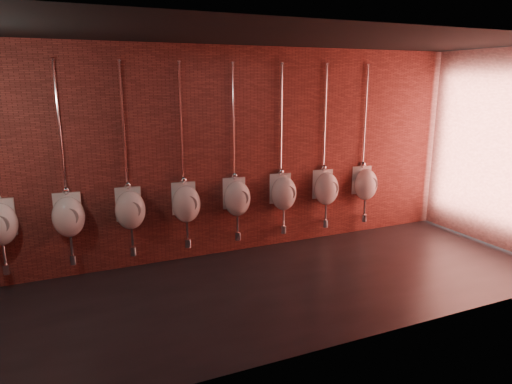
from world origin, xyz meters
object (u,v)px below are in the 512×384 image
urinal_1 (68,216)px  urinal_5 (283,192)px  urinal_0 (0,223)px  urinal_3 (186,203)px  urinal_6 (326,188)px  urinal_4 (237,197)px  urinal_7 (365,184)px  urinal_2 (130,209)px

urinal_1 → urinal_5: (3.24, 0.00, 0.00)m
urinal_5 → urinal_0: bearing=180.0°
urinal_3 → urinal_6: size_ratio=1.00×
urinal_0 → urinal_4: (3.24, 0.00, 0.00)m
urinal_0 → urinal_5: 4.05m
urinal_6 → urinal_7: same height
urinal_1 → urinal_7: 4.87m
urinal_6 → urinal_3: bearing=180.0°
urinal_3 → urinal_7: (3.24, 0.00, 0.00)m
urinal_0 → urinal_1: bearing=0.0°
urinal_4 → urinal_6: same height
urinal_7 → urinal_3: bearing=180.0°
urinal_6 → urinal_7: bearing=0.0°
urinal_4 → urinal_6: 1.62m
urinal_3 → urinal_5: 1.62m
urinal_0 → urinal_4: size_ratio=1.00×
urinal_4 → urinal_7: (2.43, 0.00, 0.00)m
urinal_0 → urinal_1: (0.81, 0.00, 0.00)m
urinal_2 → urinal_6: size_ratio=1.00×
urinal_2 → urinal_6: same height
urinal_6 → urinal_7: 0.81m
urinal_0 → urinal_2: (1.62, 0.00, 0.00)m
urinal_2 → urinal_6: (3.24, 0.00, 0.00)m
urinal_0 → urinal_7: 5.68m
urinal_2 → urinal_3: same height
urinal_2 → urinal_7: 4.05m
urinal_0 → urinal_3: bearing=0.0°
urinal_1 → urinal_2: size_ratio=1.00×
urinal_4 → urinal_7: 2.43m
urinal_6 → urinal_0: bearing=180.0°
urinal_2 → urinal_5: bearing=0.0°
urinal_5 → urinal_6: 0.81m
urinal_2 → urinal_5: (2.43, 0.00, 0.00)m
urinal_1 → urinal_2: same height
urinal_1 → urinal_5: size_ratio=1.00×
urinal_1 → urinal_3: bearing=0.0°
urinal_5 → urinal_6: bearing=0.0°
urinal_6 → urinal_7: (0.81, 0.00, 0.00)m
urinal_0 → urinal_5: bearing=0.0°
urinal_3 → urinal_5: bearing=0.0°
urinal_3 → urinal_4: (0.81, 0.00, 0.00)m
urinal_3 → urinal_7: bearing=0.0°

